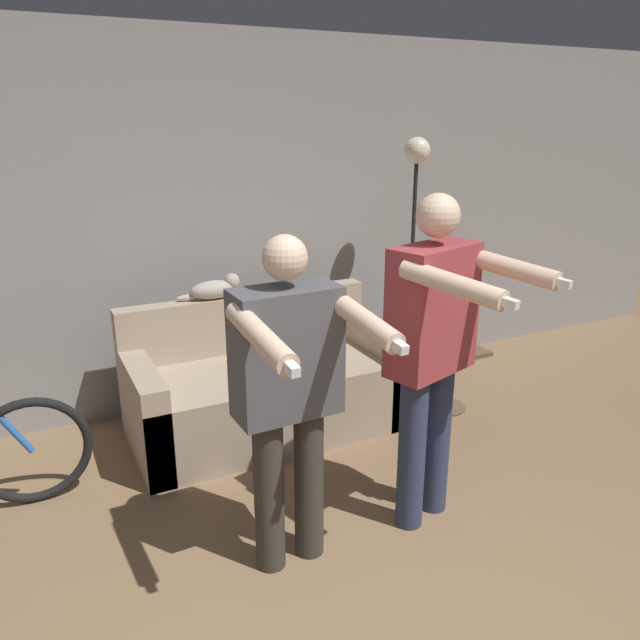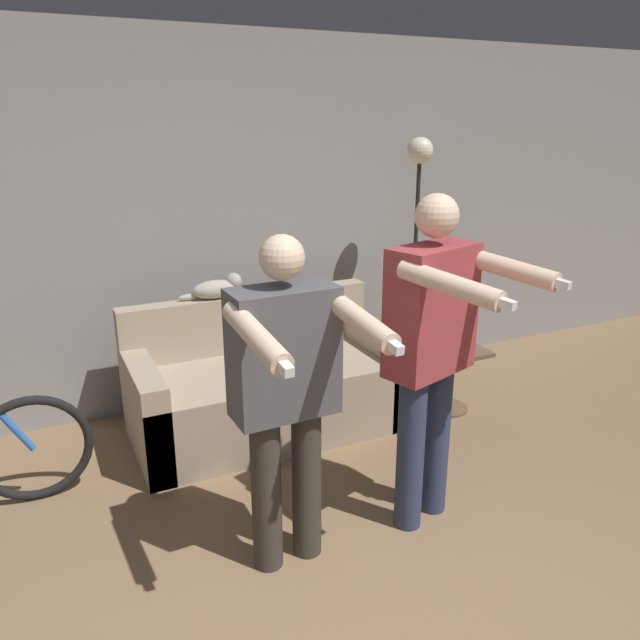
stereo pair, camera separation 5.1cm
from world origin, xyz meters
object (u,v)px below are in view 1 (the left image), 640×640
at_px(person_left, 289,386).
at_px(cup, 456,341).
at_px(couch, 265,389).
at_px(floor_lamp, 413,231).
at_px(cat, 215,289).
at_px(person_right, 434,342).
at_px(side_table, 447,365).

relative_size(person_left, cup, 15.16).
relative_size(couch, floor_lamp, 0.93).
bearing_deg(cat, person_right, -69.78).
relative_size(cat, floor_lamp, 0.23).
bearing_deg(couch, floor_lamp, 7.70).
distance_m(couch, person_right, 1.52).
bearing_deg(cat, side_table, -22.18).
height_order(person_right, cup, person_right).
height_order(person_left, side_table, person_left).
bearing_deg(couch, person_right, -73.41).
distance_m(person_left, cat, 1.63).
xyz_separation_m(couch, floor_lamp, (1.27, 0.17, 0.94)).
bearing_deg(person_left, floor_lamp, 40.13).
height_order(side_table, cup, cup).
relative_size(person_right, cup, 16.39).
relative_size(person_left, side_table, 3.33).
relative_size(person_left, person_right, 0.93).
bearing_deg(cup, cat, 157.28).
bearing_deg(side_table, cup, -39.47).
bearing_deg(person_left, side_table, 29.53).
bearing_deg(floor_lamp, person_left, -138.27).
bearing_deg(side_table, cat, 157.82).
bearing_deg(side_table, person_left, -148.87).
xyz_separation_m(person_left, cup, (1.71, 0.98, -0.39)).
distance_m(cat, cup, 1.71).
relative_size(couch, side_table, 3.73).
relative_size(cat, cup, 4.15).
height_order(couch, person_right, person_right).
bearing_deg(side_table, couch, 167.26).
distance_m(person_right, side_table, 1.50).
relative_size(couch, person_left, 1.12).
height_order(person_left, floor_lamp, floor_lamp).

